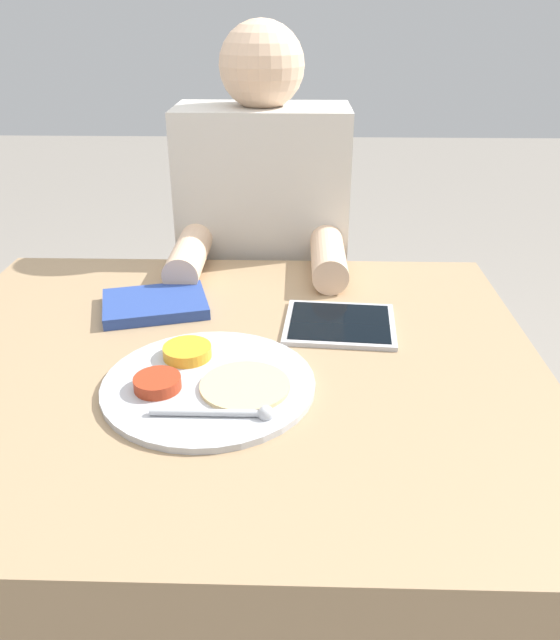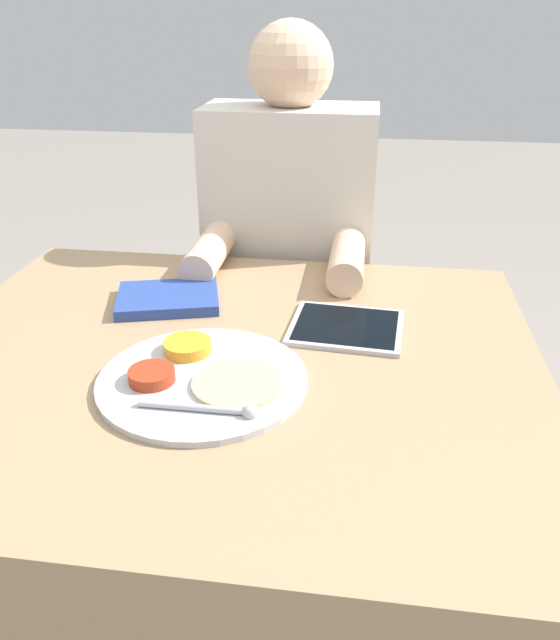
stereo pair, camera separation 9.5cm
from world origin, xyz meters
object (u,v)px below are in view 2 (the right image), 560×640
thali_tray (201,377)px  tablet_device (346,327)px  person_diner (289,309)px  red_notebook (168,299)px

thali_tray → tablet_device: 0.28m
thali_tray → person_diner: bearing=85.6°
tablet_device → person_diner: bearing=109.3°
thali_tray → tablet_device: (0.20, 0.20, -0.00)m
red_notebook → tablet_device: (0.33, -0.06, -0.00)m
thali_tray → person_diner: size_ratio=0.25×
thali_tray → red_notebook: (-0.13, 0.25, 0.00)m
red_notebook → thali_tray: bearing=-63.3°
thali_tray → red_notebook: bearing=116.7°
tablet_device → red_notebook: bearing=170.0°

